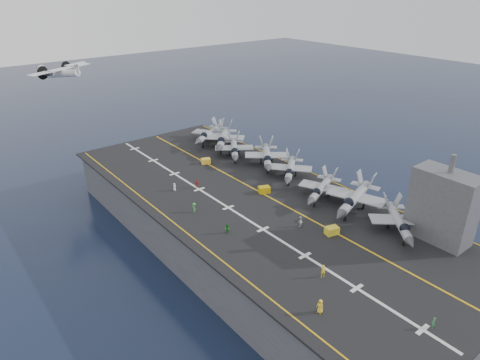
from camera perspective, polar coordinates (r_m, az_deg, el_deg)
ground at (r=90.07m, az=1.60°, el=-8.36°), size 500.00×500.00×0.00m
hull at (r=87.41m, az=1.64°, el=-5.63°), size 36.00×90.00×10.00m
flight_deck at (r=84.87m, az=1.68°, el=-2.61°), size 38.00×92.00×0.40m
foul_line at (r=86.53m, az=3.21°, el=-1.90°), size 0.35×90.00×0.02m
landing_centerline at (r=81.48m, az=-1.56°, el=-3.69°), size 0.50×90.00×0.02m
deck_edge_port at (r=76.30m, az=-8.21°, el=-6.13°), size 0.25×90.00×0.02m
deck_edge_stbd at (r=96.58m, az=10.13°, el=0.72°), size 0.25×90.00×0.02m
island_superstructure at (r=76.16m, az=25.60°, el=-2.19°), size 5.00×10.00×15.00m
fighter_jet_1 at (r=77.33m, az=20.42°, el=-5.09°), size 16.18×16.58×4.84m
fighter_jet_2 at (r=82.01m, az=15.08°, el=-2.22°), size 18.78×15.40×5.62m
fighter_jet_3 at (r=85.28m, az=10.80°, el=-0.99°), size 16.26×13.88×4.78m
fighter_jet_4 at (r=93.00m, az=6.73°, el=1.58°), size 16.57×16.07×4.82m
fighter_jet_5 at (r=98.80m, az=3.61°, el=3.30°), size 17.50×18.19×5.28m
fighter_jet_6 at (r=103.67m, az=-0.77°, el=4.30°), size 15.83×16.89×4.88m
fighter_jet_7 at (r=109.79m, az=-2.28°, el=5.69°), size 18.90×19.06×5.59m
fighter_jet_8 at (r=113.86m, az=-4.08°, el=6.26°), size 17.98×16.11×5.21m
tow_cart_a at (r=74.75m, az=12.15°, el=-6.61°), size 2.54×1.99×1.34m
tow_cart_b at (r=86.90m, az=3.25°, el=-1.30°), size 2.62×2.18×1.35m
tow_cart_c at (r=101.03m, az=-4.58°, el=2.54°), size 2.41×1.97×1.25m
crew_0 at (r=58.55m, az=10.65°, el=-16.21°), size 0.96×1.31×2.03m
crew_1 at (r=64.45m, az=11.04°, el=-11.85°), size 1.39×1.12×2.01m
crew_2 at (r=73.17m, az=-1.71°, el=-6.49°), size 1.12×1.32×1.87m
crew_3 at (r=80.04m, az=-6.13°, el=-3.66°), size 0.90×1.22×1.87m
crew_4 at (r=89.28m, az=-5.75°, el=-0.48°), size 0.90×1.18×1.78m
crew_5 at (r=88.56m, az=-8.73°, el=-0.92°), size 1.20×1.13×1.66m
crew_6 at (r=60.68m, az=24.37°, el=-16.95°), size 1.15×1.02×1.60m
crew_7 at (r=75.80m, az=8.00°, el=-5.50°), size 1.21×0.85×1.94m
transport_plane at (r=126.93m, az=-22.76°, el=12.96°), size 23.26×20.37×4.59m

